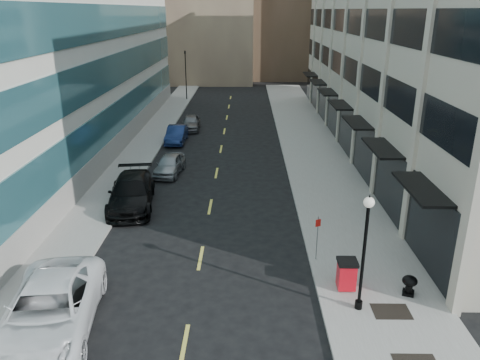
{
  "coord_description": "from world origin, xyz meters",
  "views": [
    {
      "loc": [
        2.11,
        -11.11,
        10.86
      ],
      "look_at": [
        1.79,
        10.67,
        2.89
      ],
      "focal_mm": 35.0,
      "sensor_mm": 36.0,
      "label": 1
    }
  ],
  "objects_px": {
    "urn_planter": "(409,283)",
    "lamppost": "(365,244)",
    "car_blue_sedan": "(177,134)",
    "traffic_signal": "(185,54)",
    "car_silver_sedan": "(170,164)",
    "car_black_pickup": "(131,192)",
    "sign_post": "(318,232)",
    "car_grey_sedan": "(191,123)",
    "trash_bin": "(347,273)",
    "car_white_van": "(49,310)"
  },
  "relations": [
    {
      "from": "trash_bin",
      "to": "car_grey_sedan",
      "type": "bearing_deg",
      "value": 109.54
    },
    {
      "from": "car_silver_sedan",
      "to": "urn_planter",
      "type": "xyz_separation_m",
      "value": [
        11.85,
        -14.84,
        -0.05
      ]
    },
    {
      "from": "traffic_signal",
      "to": "urn_planter",
      "type": "height_order",
      "value": "traffic_signal"
    },
    {
      "from": "trash_bin",
      "to": "lamppost",
      "type": "relative_size",
      "value": 0.27
    },
    {
      "from": "sign_post",
      "to": "trash_bin",
      "type": "bearing_deg",
      "value": -92.22
    },
    {
      "from": "car_grey_sedan",
      "to": "car_white_van",
      "type": "bearing_deg",
      "value": -95.02
    },
    {
      "from": "car_black_pickup",
      "to": "lamppost",
      "type": "relative_size",
      "value": 1.29
    },
    {
      "from": "car_white_van",
      "to": "car_grey_sedan",
      "type": "relative_size",
      "value": 1.62
    },
    {
      "from": "trash_bin",
      "to": "sign_post",
      "type": "height_order",
      "value": "sign_post"
    },
    {
      "from": "urn_planter",
      "to": "traffic_signal",
      "type": "bearing_deg",
      "value": 108.14
    },
    {
      "from": "car_white_van",
      "to": "lamppost",
      "type": "xyz_separation_m",
      "value": [
        11.2,
        1.37,
        1.97
      ]
    },
    {
      "from": "traffic_signal",
      "to": "car_white_van",
      "type": "xyz_separation_m",
      "value": [
        0.7,
        -45.37,
        -4.8
      ]
    },
    {
      "from": "car_black_pickup",
      "to": "urn_planter",
      "type": "distance_m",
      "value": 15.96
    },
    {
      "from": "car_grey_sedan",
      "to": "urn_planter",
      "type": "height_order",
      "value": "car_grey_sedan"
    },
    {
      "from": "car_silver_sedan",
      "to": "car_blue_sedan",
      "type": "distance_m",
      "value": 8.23
    },
    {
      "from": "car_black_pickup",
      "to": "car_grey_sedan",
      "type": "bearing_deg",
      "value": 78.26
    },
    {
      "from": "traffic_signal",
      "to": "car_grey_sedan",
      "type": "distance_m",
      "value": 16.4
    },
    {
      "from": "traffic_signal",
      "to": "sign_post",
      "type": "xyz_separation_m",
      "value": [
        10.8,
        -40.3,
        -4.17
      ]
    },
    {
      "from": "car_silver_sedan",
      "to": "lamppost",
      "type": "relative_size",
      "value": 0.87
    },
    {
      "from": "traffic_signal",
      "to": "car_blue_sedan",
      "type": "height_order",
      "value": "traffic_signal"
    },
    {
      "from": "car_silver_sedan",
      "to": "sign_post",
      "type": "bearing_deg",
      "value": -49.13
    },
    {
      "from": "car_grey_sedan",
      "to": "lamppost",
      "type": "distance_m",
      "value": 30.2
    },
    {
      "from": "traffic_signal",
      "to": "urn_planter",
      "type": "relative_size",
      "value": 8.49
    },
    {
      "from": "car_black_pickup",
      "to": "trash_bin",
      "type": "relative_size",
      "value": 4.71
    },
    {
      "from": "traffic_signal",
      "to": "car_silver_sedan",
      "type": "relative_size",
      "value": 1.71
    },
    {
      "from": "car_blue_sedan",
      "to": "urn_planter",
      "type": "bearing_deg",
      "value": -60.89
    },
    {
      "from": "lamppost",
      "to": "urn_planter",
      "type": "distance_m",
      "value": 3.29
    },
    {
      "from": "car_silver_sedan",
      "to": "trash_bin",
      "type": "height_order",
      "value": "trash_bin"
    },
    {
      "from": "car_black_pickup",
      "to": "urn_planter",
      "type": "xyz_separation_m",
      "value": [
        13.16,
        -9.04,
        -0.23
      ]
    },
    {
      "from": "car_blue_sedan",
      "to": "trash_bin",
      "type": "bearing_deg",
      "value": -65.37
    },
    {
      "from": "car_black_pickup",
      "to": "sign_post",
      "type": "xyz_separation_m",
      "value": [
        9.86,
        -6.3,
        0.67
      ]
    },
    {
      "from": "lamppost",
      "to": "car_blue_sedan",
      "type": "bearing_deg",
      "value": 113.29
    },
    {
      "from": "trash_bin",
      "to": "urn_planter",
      "type": "relative_size",
      "value": 1.56
    },
    {
      "from": "trash_bin",
      "to": "traffic_signal",
      "type": "bearing_deg",
      "value": 105.83
    },
    {
      "from": "car_white_van",
      "to": "car_black_pickup",
      "type": "relative_size",
      "value": 1.1
    },
    {
      "from": "car_white_van",
      "to": "lamppost",
      "type": "relative_size",
      "value": 1.42
    },
    {
      "from": "car_blue_sedan",
      "to": "car_grey_sedan",
      "type": "height_order",
      "value": "car_blue_sedan"
    },
    {
      "from": "car_silver_sedan",
      "to": "car_grey_sedan",
      "type": "relative_size",
      "value": 1.0
    },
    {
      "from": "car_black_pickup",
      "to": "lamppost",
      "type": "height_order",
      "value": "lamppost"
    },
    {
      "from": "traffic_signal",
      "to": "sign_post",
      "type": "relative_size",
      "value": 3.27
    },
    {
      "from": "urn_planter",
      "to": "lamppost",
      "type": "bearing_deg",
      "value": -156.39
    },
    {
      "from": "sign_post",
      "to": "urn_planter",
      "type": "bearing_deg",
      "value": -62.43
    },
    {
      "from": "sign_post",
      "to": "car_grey_sedan",
      "type": "bearing_deg",
      "value": 86.16
    },
    {
      "from": "traffic_signal",
      "to": "car_silver_sedan",
      "type": "bearing_deg",
      "value": -85.45
    },
    {
      "from": "traffic_signal",
      "to": "car_blue_sedan",
      "type": "relative_size",
      "value": 1.61
    },
    {
      "from": "trash_bin",
      "to": "lamppost",
      "type": "distance_m",
      "value": 2.47
    },
    {
      "from": "car_silver_sedan",
      "to": "trash_bin",
      "type": "relative_size",
      "value": 3.18
    },
    {
      "from": "car_grey_sedan",
      "to": "car_black_pickup",
      "type": "bearing_deg",
      "value": -96.14
    },
    {
      "from": "car_white_van",
      "to": "trash_bin",
      "type": "distance_m",
      "value": 11.31
    },
    {
      "from": "lamppost",
      "to": "sign_post",
      "type": "height_order",
      "value": "lamppost"
    }
  ]
}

